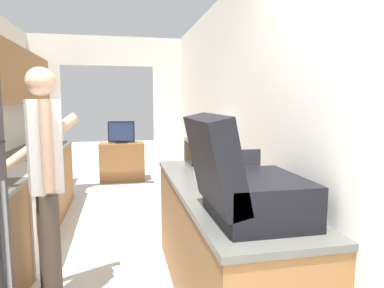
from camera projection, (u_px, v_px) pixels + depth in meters
The scene contains 11 objects.
wall_right at pixel (244, 131), 2.87m from camera, with size 0.06×7.00×2.50m.
wall_far_with_doorway at pixel (109, 106), 5.46m from camera, with size 2.73×0.06×2.50m.
counter_left at pixel (22, 201), 3.62m from camera, with size 0.62×3.55×0.89m.
counter_right at pixel (219, 245), 2.51m from camera, with size 0.62×2.18×0.89m.
range_oven at pixel (7, 216), 3.12m from camera, with size 0.66×0.78×1.03m.
person at pixel (46, 182), 2.40m from camera, with size 0.55×0.45×1.73m.
suitcase at pixel (242, 185), 1.75m from camera, with size 0.56×0.58×0.54m.
microwave at pixel (208, 153), 3.14m from camera, with size 0.37×0.46×0.27m.
book_stack at pixel (218, 177), 2.48m from camera, with size 0.25×0.28×0.11m.
tv_cabinet at pixel (122, 162), 6.45m from camera, with size 0.82×0.42×0.72m.
television at pixel (121, 132), 6.34m from camera, with size 0.49×0.16×0.41m.
Camera 1 is at (0.18, -1.01, 1.50)m, focal length 32.00 mm.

